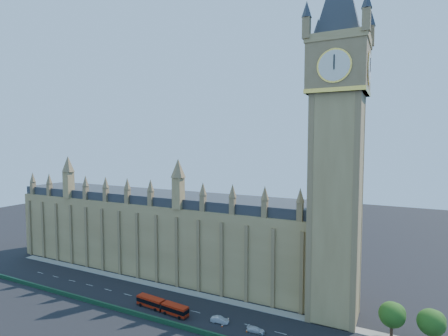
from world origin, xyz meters
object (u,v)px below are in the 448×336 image
at_px(car_grey, 171,312).
at_px(car_white, 256,330).
at_px(car_silver, 220,320).
at_px(red_bus, 162,306).

height_order(car_grey, car_white, car_grey).
bearing_deg(car_white, car_silver, 86.24).
xyz_separation_m(car_grey, car_white, (23.73, 1.94, -0.05)).
bearing_deg(car_grey, car_white, -87.72).
bearing_deg(red_bus, car_grey, -4.93).
bearing_deg(car_white, red_bus, 90.03).
xyz_separation_m(red_bus, car_silver, (17.03, 1.51, -0.75)).
bearing_deg(red_bus, car_white, 8.18).
relative_size(car_silver, car_white, 1.06).
xyz_separation_m(red_bus, car_grey, (3.28, -0.59, -0.83)).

